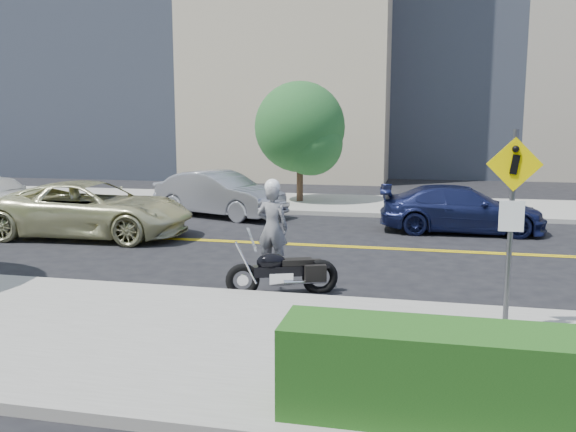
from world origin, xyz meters
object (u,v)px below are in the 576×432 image
(pedestrian_sign, at_px, (512,212))
(motorcycle, at_px, (283,261))
(parked_car_white, at_px, (0,193))
(parked_car_silver, at_px, (219,194))
(suv, at_px, (92,209))
(motorcyclist, at_px, (273,225))
(parked_car_blue, at_px, (461,209))

(pedestrian_sign, relative_size, motorcycle, 1.45)
(pedestrian_sign, distance_m, parked_car_white, 19.14)
(parked_car_silver, bearing_deg, parked_car_white, 113.26)
(suv, bearing_deg, parked_car_silver, -30.77)
(motorcyclist, xyz_separation_m, parked_car_silver, (-3.62, 6.97, -0.23))
(motorcyclist, bearing_deg, parked_car_white, -23.93)
(motorcycle, relative_size, suv, 0.37)
(motorcyclist, distance_m, suv, 6.50)
(pedestrian_sign, distance_m, motorcycle, 4.40)
(motorcycle, distance_m, parked_car_silver, 9.68)
(motorcyclist, height_order, parked_car_silver, motorcyclist)
(pedestrian_sign, relative_size, parked_car_blue, 0.64)
(motorcycle, bearing_deg, parked_car_blue, 42.68)
(pedestrian_sign, xyz_separation_m, suv, (-10.37, 6.13, -1.18))
(motorcyclist, height_order, parked_car_white, motorcyclist)
(parked_car_blue, bearing_deg, parked_car_silver, 78.27)
(motorcycle, height_order, parked_car_blue, parked_car_blue)
(suv, distance_m, parked_car_blue, 10.65)
(motorcycle, bearing_deg, pedestrian_sign, -45.46)
(parked_car_blue, bearing_deg, pedestrian_sign, 178.47)
(parked_car_silver, height_order, parked_car_blue, parked_car_silver)
(parked_car_blue, bearing_deg, suv, 103.93)
(motorcyclist, relative_size, parked_car_silver, 0.43)
(pedestrian_sign, distance_m, motorcyclist, 5.71)
(motorcyclist, distance_m, motorcycle, 1.87)
(parked_car_silver, distance_m, parked_car_blue, 8.02)
(suv, xyz_separation_m, parked_car_silver, (2.30, 4.30, -0.01))
(pedestrian_sign, bearing_deg, parked_car_blue, 90.92)
(pedestrian_sign, bearing_deg, motorcyclist, 142.08)
(motorcyclist, bearing_deg, parked_car_silver, -57.74)
(parked_car_white, xyz_separation_m, parked_car_blue, (16.15, -0.82, 0.04))
(motorcycle, bearing_deg, motorcyclist, 89.13)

